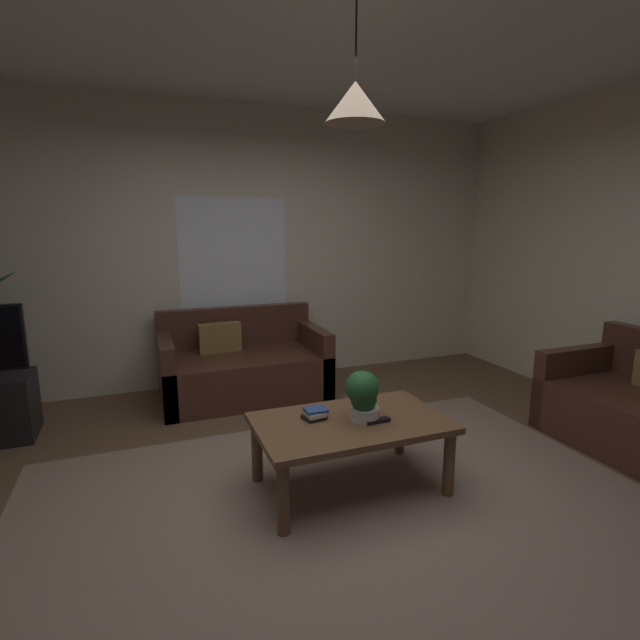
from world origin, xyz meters
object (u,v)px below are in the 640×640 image
object	(u,v)px
book_on_table_2	(316,410)
book_on_table_0	(314,417)
couch_under_window	(243,368)
book_on_table_1	(315,414)
potted_plant_on_table	(363,395)
coffee_table	(351,430)
remote_on_table_0	(377,421)
pendant_lamp	(355,102)

from	to	relation	value
book_on_table_2	book_on_table_0	bearing A→B (deg)	173.58
couch_under_window	book_on_table_1	distance (m)	1.79
book_on_table_2	potted_plant_on_table	xyz separation A→B (m)	(0.26, -0.13, 0.11)
couch_under_window	potted_plant_on_table	distance (m)	1.96
book_on_table_0	coffee_table	bearing A→B (deg)	-26.02
couch_under_window	remote_on_table_0	size ratio (longest dim) A/B	9.55
coffee_table	book_on_table_2	xyz separation A→B (m)	(-0.19, 0.10, 0.12)
remote_on_table_0	potted_plant_on_table	world-z (taller)	potted_plant_on_table
book_on_table_1	coffee_table	bearing A→B (deg)	-25.11
book_on_table_2	remote_on_table_0	xyz separation A→B (m)	(0.33, -0.19, -0.05)
pendant_lamp	book_on_table_1	bearing A→B (deg)	154.89
coffee_table	potted_plant_on_table	size ratio (longest dim) A/B	3.69
coffee_table	book_on_table_1	world-z (taller)	book_on_table_1
book_on_table_1	potted_plant_on_table	xyz separation A→B (m)	(0.27, -0.12, 0.13)
coffee_table	pendant_lamp	world-z (taller)	pendant_lamp
couch_under_window	book_on_table_0	world-z (taller)	couch_under_window
book_on_table_0	book_on_table_2	distance (m)	0.05
couch_under_window	book_on_table_2	xyz separation A→B (m)	(0.08, -1.77, 0.24)
coffee_table	book_on_table_1	bearing A→B (deg)	154.89
coffee_table	potted_plant_on_table	world-z (taller)	potted_plant_on_table
book_on_table_2	coffee_table	bearing A→B (deg)	-27.01
couch_under_window	book_on_table_0	distance (m)	1.78
remote_on_table_0	pendant_lamp	distance (m)	1.82
couch_under_window	pendant_lamp	world-z (taller)	pendant_lamp
coffee_table	book_on_table_2	bearing A→B (deg)	152.99
coffee_table	potted_plant_on_table	xyz separation A→B (m)	(0.06, -0.03, 0.23)
couch_under_window	remote_on_table_0	world-z (taller)	couch_under_window
book_on_table_1	remote_on_table_0	world-z (taller)	book_on_table_1
coffee_table	book_on_table_1	xyz separation A→B (m)	(-0.20, 0.09, 0.10)
couch_under_window	book_on_table_0	size ratio (longest dim) A/B	11.82
book_on_table_1	book_on_table_2	bearing A→B (deg)	20.87
book_on_table_2	pendant_lamp	world-z (taller)	pendant_lamp
coffee_table	pendant_lamp	bearing A→B (deg)	0.00
book_on_table_0	remote_on_table_0	bearing A→B (deg)	-29.11
book_on_table_0	remote_on_table_0	world-z (taller)	same
book_on_table_2	remote_on_table_0	size ratio (longest dim) A/B	0.82
book_on_table_0	potted_plant_on_table	size ratio (longest dim) A/B	0.41
remote_on_table_0	potted_plant_on_table	bearing A→B (deg)	-132.55
couch_under_window	book_on_table_1	size ratio (longest dim) A/B	13.00
book_on_table_0	book_on_table_2	xyz separation A→B (m)	(0.01, -0.00, 0.05)
couch_under_window	remote_on_table_0	bearing A→B (deg)	-78.17
couch_under_window	pendant_lamp	size ratio (longest dim) A/B	2.41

